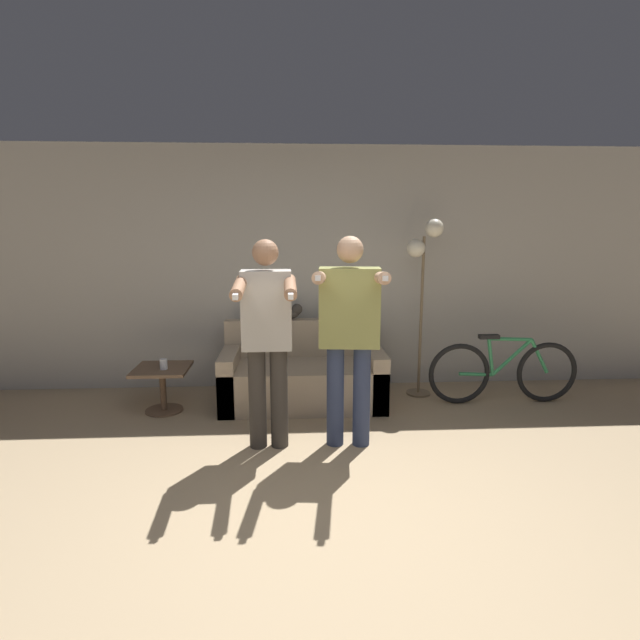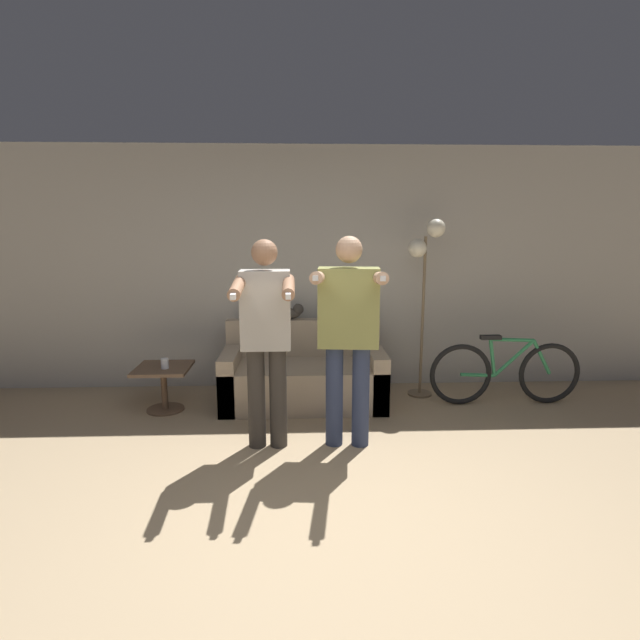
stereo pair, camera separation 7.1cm
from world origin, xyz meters
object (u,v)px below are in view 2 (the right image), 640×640
at_px(cup, 165,363).
at_px(couch, 304,377).
at_px(bicycle, 505,372).
at_px(person_left, 266,332).
at_px(person_right, 348,327).
at_px(floor_lamp, 426,260).
at_px(side_table, 164,379).
at_px(cat, 288,313).

bearing_deg(cup, couch, 9.45).
bearing_deg(bicycle, couch, 176.52).
relative_size(couch, cup, 16.38).
relative_size(person_left, person_right, 0.99).
bearing_deg(floor_lamp, couch, -171.57).
bearing_deg(bicycle, side_table, -179.30).
relative_size(floor_lamp, bicycle, 1.20).
bearing_deg(side_table, bicycle, 0.70).
distance_m(person_left, cup, 1.38).
distance_m(floor_lamp, side_table, 2.84).
distance_m(cat, bicycle, 2.28).
xyz_separation_m(cat, bicycle, (2.17, -0.42, -0.55)).
height_order(couch, bicycle, couch).
relative_size(person_left, bicycle, 1.10).
xyz_separation_m(couch, bicycle, (2.01, -0.12, 0.06)).
relative_size(floor_lamp, cup, 18.76).
relative_size(couch, person_right, 0.95).
relative_size(couch, bicycle, 1.05).
relative_size(side_table, bicycle, 0.33).
height_order(floor_lamp, cup, floor_lamp).
relative_size(cat, bicycle, 0.28).
distance_m(cup, bicycle, 3.33).
height_order(couch, cat, cat).
relative_size(couch, cat, 3.69).
relative_size(person_left, cat, 3.85).
distance_m(side_table, bicycle, 3.37).
xyz_separation_m(floor_lamp, bicycle, (0.77, -0.31, -1.10)).
distance_m(cat, side_table, 1.39).
distance_m(person_left, person_right, 0.65).
relative_size(person_left, cup, 17.09).
height_order(person_left, bicycle, person_left).
distance_m(person_right, cup, 1.91).
relative_size(person_right, floor_lamp, 0.92).
height_order(couch, side_table, couch).
bearing_deg(person_right, floor_lamp, 58.69).
bearing_deg(couch, side_table, -173.12).
height_order(couch, floor_lamp, floor_lamp).
height_order(floor_lamp, bicycle, floor_lamp).
xyz_separation_m(couch, person_right, (0.34, -1.02, 0.72)).
height_order(person_right, cat, person_right).
height_order(cat, floor_lamp, floor_lamp).
xyz_separation_m(couch, floor_lamp, (1.24, 0.18, 1.16)).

